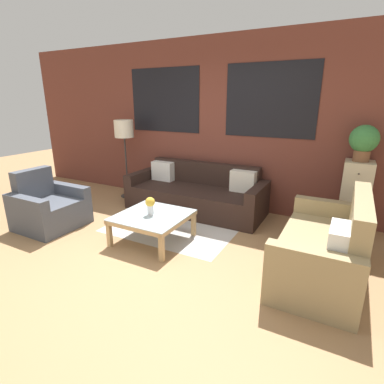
{
  "coord_description": "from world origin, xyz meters",
  "views": [
    {
      "loc": [
        2.13,
        -2.33,
        1.82
      ],
      "look_at": [
        0.21,
        1.27,
        0.55
      ],
      "focal_mm": 28.0,
      "sensor_mm": 36.0,
      "label": 1
    }
  ],
  "objects_px": {
    "drawer_cabinet": "(354,198)",
    "potted_plant": "(364,141)",
    "settee_vintage": "(325,249)",
    "armchair_corner": "(49,208)",
    "flower_vase": "(150,205)",
    "couch_dark": "(196,195)",
    "floor_lamp": "(124,132)",
    "coffee_table": "(153,218)"
  },
  "relations": [
    {
      "from": "couch_dark",
      "to": "settee_vintage",
      "type": "height_order",
      "value": "settee_vintage"
    },
    {
      "from": "settee_vintage",
      "to": "flower_vase",
      "type": "relative_size",
      "value": 6.67
    },
    {
      "from": "armchair_corner",
      "to": "floor_lamp",
      "type": "relative_size",
      "value": 0.59
    },
    {
      "from": "floor_lamp",
      "to": "potted_plant",
      "type": "relative_size",
      "value": 3.06
    },
    {
      "from": "potted_plant",
      "to": "flower_vase",
      "type": "distance_m",
      "value": 2.9
    },
    {
      "from": "couch_dark",
      "to": "potted_plant",
      "type": "bearing_deg",
      "value": 5.27
    },
    {
      "from": "armchair_corner",
      "to": "drawer_cabinet",
      "type": "height_order",
      "value": "drawer_cabinet"
    },
    {
      "from": "armchair_corner",
      "to": "potted_plant",
      "type": "height_order",
      "value": "potted_plant"
    },
    {
      "from": "couch_dark",
      "to": "floor_lamp",
      "type": "height_order",
      "value": "floor_lamp"
    },
    {
      "from": "armchair_corner",
      "to": "coffee_table",
      "type": "bearing_deg",
      "value": 10.8
    },
    {
      "from": "potted_plant",
      "to": "settee_vintage",
      "type": "bearing_deg",
      "value": -99.53
    },
    {
      "from": "settee_vintage",
      "to": "drawer_cabinet",
      "type": "bearing_deg",
      "value": 80.47
    },
    {
      "from": "flower_vase",
      "to": "settee_vintage",
      "type": "bearing_deg",
      "value": 5.07
    },
    {
      "from": "settee_vintage",
      "to": "armchair_corner",
      "type": "relative_size",
      "value": 1.87
    },
    {
      "from": "couch_dark",
      "to": "coffee_table",
      "type": "bearing_deg",
      "value": -88.74
    },
    {
      "from": "armchair_corner",
      "to": "drawer_cabinet",
      "type": "bearing_deg",
      "value": 24.88
    },
    {
      "from": "couch_dark",
      "to": "coffee_table",
      "type": "xyz_separation_m",
      "value": [
        0.03,
        -1.3,
        0.04
      ]
    },
    {
      "from": "floor_lamp",
      "to": "drawer_cabinet",
      "type": "relative_size",
      "value": 1.42
    },
    {
      "from": "drawer_cabinet",
      "to": "flower_vase",
      "type": "distance_m",
      "value": 2.79
    },
    {
      "from": "couch_dark",
      "to": "floor_lamp",
      "type": "bearing_deg",
      "value": 177.8
    },
    {
      "from": "drawer_cabinet",
      "to": "potted_plant",
      "type": "bearing_deg",
      "value": 90.0
    },
    {
      "from": "floor_lamp",
      "to": "flower_vase",
      "type": "relative_size",
      "value": 6.1
    },
    {
      "from": "couch_dark",
      "to": "settee_vintage",
      "type": "bearing_deg",
      "value": -28.28
    },
    {
      "from": "armchair_corner",
      "to": "flower_vase",
      "type": "bearing_deg",
      "value": 10.28
    },
    {
      "from": "floor_lamp",
      "to": "potted_plant",
      "type": "bearing_deg",
      "value": 2.33
    },
    {
      "from": "coffee_table",
      "to": "potted_plant",
      "type": "relative_size",
      "value": 1.83
    },
    {
      "from": "settee_vintage",
      "to": "drawer_cabinet",
      "type": "xyz_separation_m",
      "value": [
        0.23,
        1.35,
        0.21
      ]
    },
    {
      "from": "couch_dark",
      "to": "floor_lamp",
      "type": "xyz_separation_m",
      "value": [
        -1.53,
        0.06,
        0.96
      ]
    },
    {
      "from": "couch_dark",
      "to": "floor_lamp",
      "type": "relative_size",
      "value": 1.58
    },
    {
      "from": "potted_plant",
      "to": "drawer_cabinet",
      "type": "bearing_deg",
      "value": -90.0
    },
    {
      "from": "settee_vintage",
      "to": "flower_vase",
      "type": "height_order",
      "value": "settee_vintage"
    },
    {
      "from": "couch_dark",
      "to": "flower_vase",
      "type": "bearing_deg",
      "value": -89.51
    },
    {
      "from": "settee_vintage",
      "to": "couch_dark",
      "type": "bearing_deg",
      "value": 151.72
    },
    {
      "from": "coffee_table",
      "to": "potted_plant",
      "type": "bearing_deg",
      "value": 33.35
    },
    {
      "from": "flower_vase",
      "to": "armchair_corner",
      "type": "bearing_deg",
      "value": -169.72
    },
    {
      "from": "armchair_corner",
      "to": "coffee_table",
      "type": "height_order",
      "value": "armchair_corner"
    },
    {
      "from": "armchair_corner",
      "to": "flower_vase",
      "type": "relative_size",
      "value": 3.57
    },
    {
      "from": "armchair_corner",
      "to": "flower_vase",
      "type": "distance_m",
      "value": 1.67
    },
    {
      "from": "couch_dark",
      "to": "drawer_cabinet",
      "type": "height_order",
      "value": "drawer_cabinet"
    },
    {
      "from": "settee_vintage",
      "to": "coffee_table",
      "type": "relative_size",
      "value": 1.83
    },
    {
      "from": "potted_plant",
      "to": "couch_dark",
      "type": "bearing_deg",
      "value": -174.73
    },
    {
      "from": "potted_plant",
      "to": "coffee_table",
      "type": "bearing_deg",
      "value": -146.65
    }
  ]
}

